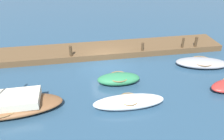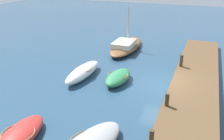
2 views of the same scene
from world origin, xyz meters
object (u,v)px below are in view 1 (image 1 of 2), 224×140
at_px(rowboat_green, 119,79).
at_px(motorboat_grey, 202,63).
at_px(mooring_post_west, 196,42).
at_px(mooring_post_east, 71,51).
at_px(sailboat_brown, 7,105).
at_px(mooring_post_mid_east, 143,47).
at_px(rowboat_white, 129,102).
at_px(mooring_post_mid_west, 183,43).

bearing_deg(rowboat_green, motorboat_grey, -166.96).
xyz_separation_m(mooring_post_west, mooring_post_east, (11.21, 0.00, -0.00)).
bearing_deg(motorboat_grey, sailboat_brown, 26.26).
bearing_deg(mooring_post_west, mooring_post_mid_east, 0.00).
height_order(rowboat_white, mooring_post_west, mooring_post_west).
xyz_separation_m(mooring_post_mid_east, mooring_post_east, (6.21, 0.00, 0.09)).
xyz_separation_m(rowboat_green, mooring_post_east, (3.33, -3.88, 0.62)).
relative_size(rowboat_white, motorboat_grey, 1.01).
height_order(rowboat_white, mooring_post_mid_west, mooring_post_mid_west).
bearing_deg(rowboat_white, mooring_post_east, -61.23).
height_order(motorboat_grey, mooring_post_west, mooring_post_west).
distance_m(motorboat_grey, mooring_post_mid_west, 2.74).
height_order(sailboat_brown, rowboat_green, sailboat_brown).
distance_m(mooring_post_mid_west, mooring_post_east, 9.95).
distance_m(mooring_post_west, mooring_post_mid_east, 5.00).
bearing_deg(rowboat_green, mooring_post_mid_east, -123.69).
distance_m(sailboat_brown, motorboat_grey, 14.73).
xyz_separation_m(rowboat_green, mooring_post_mid_east, (-2.88, -3.88, 0.53)).
relative_size(rowboat_white, mooring_post_mid_east, 6.09).
height_order(sailboat_brown, rowboat_white, sailboat_brown).
bearing_deg(mooring_post_east, mooring_post_west, 180.00).
bearing_deg(mooring_post_mid_west, rowboat_green, 30.38).
height_order(sailboat_brown, mooring_post_mid_west, sailboat_brown).
xyz_separation_m(rowboat_white, mooring_post_mid_east, (-2.77, -6.60, 0.49)).
xyz_separation_m(motorboat_grey, mooring_post_mid_west, (0.53, -2.60, 0.68)).
xyz_separation_m(sailboat_brown, rowboat_white, (-7.36, 0.88, -0.02)).
height_order(sailboat_brown, mooring_post_west, sailboat_brown).
relative_size(rowboat_green, mooring_post_mid_west, 3.36).
bearing_deg(mooring_post_west, mooring_post_mid_west, 0.00).
bearing_deg(mooring_post_mid_west, sailboat_brown, 22.43).
bearing_deg(motorboat_grey, mooring_post_east, 0.08).
distance_m(mooring_post_west, mooring_post_east, 11.21).
bearing_deg(motorboat_grey, rowboat_white, 43.61).
distance_m(rowboat_green, mooring_post_east, 5.15).
bearing_deg(mooring_post_mid_east, motorboat_grey, 148.63).
height_order(sailboat_brown, motorboat_grey, sailboat_brown).
height_order(mooring_post_west, mooring_post_mid_west, mooring_post_mid_west).
distance_m(motorboat_grey, mooring_post_east, 10.82).
bearing_deg(mooring_post_east, rowboat_white, 117.53).
bearing_deg(mooring_post_east, mooring_post_mid_east, 180.00).
xyz_separation_m(mooring_post_west, mooring_post_mid_east, (4.99, 0.00, -0.09)).
distance_m(sailboat_brown, mooring_post_mid_west, 15.01).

